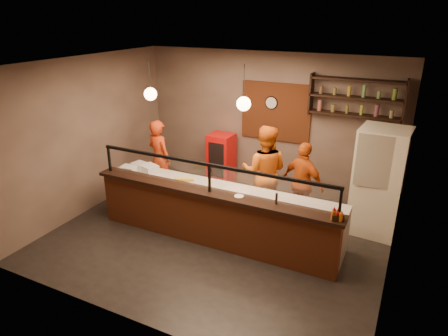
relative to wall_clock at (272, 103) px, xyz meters
The scene contains 29 objects.
floor 3.24m from the wall_clock, 92.33° to the right, with size 6.00×6.00×0.00m, color black.
ceiling 2.70m from the wall_clock, 92.33° to the right, with size 6.00×6.00×0.00m, color #372E2B.
wall_back 0.51m from the wall_clock, 158.20° to the left, with size 6.00×6.00×0.00m, color #7D695C.
wall_left 3.99m from the wall_clock, 141.57° to the right, with size 5.00×5.00×0.00m, color #7D695C.
wall_right 3.84m from the wall_clock, 40.31° to the right, with size 5.00×5.00×0.00m, color #7D695C.
wall_front 4.99m from the wall_clock, 91.16° to the right, with size 6.00×6.00×0.00m, color #7D695C.
brick_patch 0.22m from the wall_clock, ahead, with size 1.60×0.04×1.30m, color brown.
service_counter 3.19m from the wall_clock, 92.08° to the right, with size 4.60×0.25×1.00m, color brown.
counter_ledge 2.96m from the wall_clock, 92.08° to the right, with size 4.70×0.37×0.06m, color black.
worktop_cabinet 2.81m from the wall_clock, 92.53° to the right, with size 4.60×0.75×0.85m, color gray.
worktop 2.57m from the wall_clock, 92.53° to the right, with size 4.60×0.75×0.05m, color silver.
sneeze_guard 2.86m from the wall_clock, 92.08° to the right, with size 4.50×0.05×0.52m.
wall_shelving 1.83m from the wall_clock, ahead, with size 1.84×0.28×0.85m.
wall_clock is the anchor object (origin of this frame).
pendant_left 2.81m from the wall_clock, 125.30° to the right, with size 0.24×0.24×0.77m.
pendant_right 2.32m from the wall_clock, 82.44° to the right, with size 0.24×0.24×0.77m.
cook_left 2.81m from the wall_clock, 147.99° to the right, with size 0.65×0.42×1.77m, color #E04015.
cook_mid 1.73m from the wall_clock, 74.27° to the right, with size 0.94×0.73×1.93m, color orange.
cook_right 2.07m from the wall_clock, 45.81° to the right, with size 0.98×0.41×1.67m, color #D25513.
fridge 2.87m from the wall_clock, 20.48° to the right, with size 0.86×0.80×2.06m, color #ECE8C8.
red_cooler 1.84m from the wall_clock, 164.24° to the right, with size 0.56×0.51×1.31m, color red.
pizza_dough 2.57m from the wall_clock, 85.80° to the right, with size 0.54×0.54×0.01m, color beige.
prep_tub_a 3.19m from the wall_clock, 133.64° to the right, with size 0.32×0.26×0.16m, color silver.
prep_tub_b 3.06m from the wall_clock, 129.07° to the right, with size 0.34×0.27×0.17m, color white.
prep_tub_c 3.43m from the wall_clock, 131.82° to the right, with size 0.31×0.25×0.16m, color white.
rolling_pin 2.70m from the wall_clock, 112.94° to the right, with size 0.07×0.07×0.38m, color yellow.
condiment_caddy 3.63m from the wall_clock, 53.08° to the right, with size 0.18×0.14×0.10m, color black.
pepper_mill 3.07m from the wall_clock, 67.82° to the right, with size 0.04×0.04×0.19m, color black.
small_plate 2.94m from the wall_clock, 80.77° to the right, with size 0.16×0.16×0.01m, color white.
Camera 1 is at (3.01, -5.87, 4.00)m, focal length 32.00 mm.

